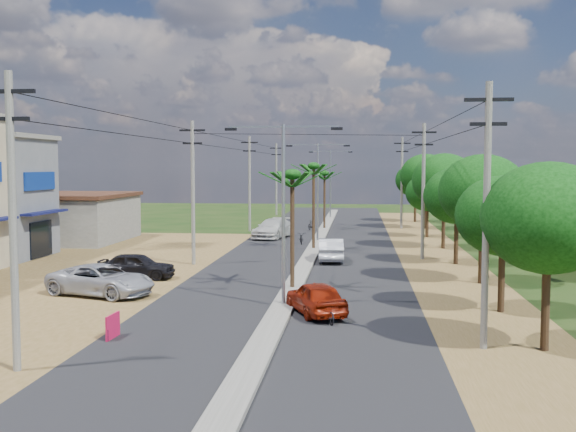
% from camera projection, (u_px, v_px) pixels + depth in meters
% --- Properties ---
extents(ground, '(160.00, 160.00, 0.00)m').
position_uv_depth(ground, '(283.00, 308.00, 29.56)').
color(ground, black).
rests_on(ground, ground).
extents(road, '(12.00, 110.00, 0.04)m').
position_uv_depth(road, '(308.00, 260.00, 44.43)').
color(road, black).
rests_on(road, ground).
extents(median, '(1.00, 90.00, 0.18)m').
position_uv_depth(median, '(312.00, 253.00, 47.40)').
color(median, '#605E56').
rests_on(median, ground).
extents(dirt_lot_west, '(18.00, 46.00, 0.04)m').
position_uv_depth(dirt_lot_west, '(42.00, 273.00, 39.04)').
color(dirt_lot_west, brown).
rests_on(dirt_lot_west, ground).
extents(dirt_shoulder_east, '(5.00, 90.00, 0.03)m').
position_uv_depth(dirt_shoulder_east, '(439.00, 262.00, 43.55)').
color(dirt_shoulder_east, brown).
rests_on(dirt_shoulder_east, ground).
extents(low_shed, '(10.40, 10.40, 3.95)m').
position_uv_depth(low_shed, '(62.00, 217.00, 55.38)').
color(low_shed, '#605E56').
rests_on(low_shed, ground).
extents(house_east_far, '(7.60, 7.50, 4.60)m').
position_uv_depth(house_east_far, '(576.00, 213.00, 54.98)').
color(house_east_far, gray).
rests_on(house_east_far, ground).
extents(tree_east_a, '(4.40, 4.40, 6.37)m').
position_uv_depth(tree_east_a, '(548.00, 218.00, 22.29)').
color(tree_east_a, black).
rests_on(tree_east_a, ground).
extents(tree_east_b, '(4.00, 4.00, 5.83)m').
position_uv_depth(tree_east_b, '(503.00, 216.00, 28.29)').
color(tree_east_b, black).
rests_on(tree_east_b, ground).
extents(tree_east_c, '(4.60, 4.60, 6.83)m').
position_uv_depth(tree_east_c, '(483.00, 192.00, 35.13)').
color(tree_east_c, black).
rests_on(tree_east_c, ground).
extents(tree_east_d, '(4.20, 4.20, 6.13)m').
position_uv_depth(tree_east_d, '(457.00, 196.00, 42.15)').
color(tree_east_d, black).
rests_on(tree_east_d, ground).
extents(tree_east_e, '(4.80, 4.80, 7.14)m').
position_uv_depth(tree_east_e, '(444.00, 181.00, 50.00)').
color(tree_east_e, black).
rests_on(tree_east_e, ground).
extents(tree_east_f, '(3.80, 3.80, 5.52)m').
position_uv_depth(tree_east_f, '(428.00, 193.00, 58.07)').
color(tree_east_f, black).
rests_on(tree_east_f, ground).
extents(tree_east_g, '(5.00, 5.00, 7.38)m').
position_uv_depth(tree_east_g, '(426.00, 176.00, 65.84)').
color(tree_east_g, black).
rests_on(tree_east_g, ground).
extents(tree_east_h, '(4.40, 4.40, 6.52)m').
position_uv_depth(tree_east_h, '(416.00, 180.00, 73.85)').
color(tree_east_h, black).
rests_on(tree_east_h, ground).
extents(palm_median_near, '(2.00, 2.00, 6.15)m').
position_uv_depth(palm_median_near, '(292.00, 180.00, 33.11)').
color(palm_median_near, black).
rests_on(palm_median_near, ground).
extents(palm_median_mid, '(2.00, 2.00, 6.55)m').
position_uv_depth(palm_median_mid, '(314.00, 170.00, 48.95)').
color(palm_median_mid, black).
rests_on(palm_median_mid, ground).
extents(palm_median_far, '(2.00, 2.00, 5.85)m').
position_uv_depth(palm_median_far, '(325.00, 176.00, 64.87)').
color(palm_median_far, black).
rests_on(palm_median_far, ground).
extents(streetlight_near, '(5.10, 0.18, 8.00)m').
position_uv_depth(streetlight_near, '(283.00, 199.00, 29.20)').
color(streetlight_near, gray).
rests_on(streetlight_near, ground).
extents(streetlight_mid, '(5.10, 0.18, 8.00)m').
position_uv_depth(streetlight_mid, '(318.00, 184.00, 53.99)').
color(streetlight_mid, gray).
rests_on(streetlight_mid, ground).
extents(streetlight_far, '(5.10, 0.18, 8.00)m').
position_uv_depth(streetlight_far, '(330.00, 178.00, 78.79)').
color(streetlight_far, gray).
rests_on(streetlight_far, ground).
extents(utility_pole_w_a, '(1.60, 0.24, 9.00)m').
position_uv_depth(utility_pole_w_a, '(13.00, 215.00, 20.00)').
color(utility_pole_w_a, '#605E56').
rests_on(utility_pole_w_a, ground).
extents(utility_pole_w_b, '(1.60, 0.24, 9.00)m').
position_uv_depth(utility_pole_w_b, '(193.00, 189.00, 41.82)').
color(utility_pole_w_b, '#605E56').
rests_on(utility_pole_w_b, ground).
extents(utility_pole_w_c, '(1.60, 0.24, 9.00)m').
position_uv_depth(utility_pole_w_c, '(250.00, 181.00, 63.64)').
color(utility_pole_w_c, '#605E56').
rests_on(utility_pole_w_c, ground).
extents(utility_pole_w_d, '(1.60, 0.24, 9.00)m').
position_uv_depth(utility_pole_w_d, '(276.00, 177.00, 84.47)').
color(utility_pole_w_d, '#605E56').
rests_on(utility_pole_w_d, ground).
extents(utility_pole_e_a, '(1.60, 0.24, 9.00)m').
position_uv_depth(utility_pole_e_a, '(486.00, 210.00, 22.47)').
color(utility_pole_e_a, '#605E56').
rests_on(utility_pole_e_a, ground).
extents(utility_pole_e_b, '(1.60, 0.24, 9.00)m').
position_uv_depth(utility_pole_e_b, '(423.00, 188.00, 44.29)').
color(utility_pole_e_b, '#605E56').
rests_on(utility_pole_e_b, ground).
extents(utility_pole_e_c, '(1.60, 0.24, 9.00)m').
position_uv_depth(utility_pole_e_c, '(402.00, 181.00, 66.11)').
color(utility_pole_e_c, '#605E56').
rests_on(utility_pole_e_c, ground).
extents(car_red_near, '(3.10, 4.39, 1.39)m').
position_uv_depth(car_red_near, '(316.00, 298.00, 28.05)').
color(car_red_near, maroon).
rests_on(car_red_near, ground).
extents(car_silver_mid, '(1.82, 4.58, 1.48)m').
position_uv_depth(car_silver_mid, '(331.00, 250.00, 43.66)').
color(car_silver_mid, '#A5A6AD').
rests_on(car_silver_mid, ground).
extents(car_white_far, '(3.52, 5.99, 1.63)m').
position_uv_depth(car_white_far, '(273.00, 229.00, 57.59)').
color(car_white_far, '#A9AAA5').
rests_on(car_white_far, ground).
extents(car_parked_silver, '(5.78, 3.92, 1.47)m').
position_uv_depth(car_parked_silver, '(101.00, 281.00, 32.14)').
color(car_parked_silver, '#A5A6AD').
rests_on(car_parked_silver, ground).
extents(car_parked_dark, '(4.18, 1.68, 1.42)m').
position_uv_depth(car_parked_dark, '(137.00, 266.00, 36.87)').
color(car_parked_dark, black).
rests_on(car_parked_dark, ground).
extents(moto_rider_east, '(1.05, 1.66, 0.82)m').
position_uv_depth(moto_rider_east, '(327.00, 313.00, 26.53)').
color(moto_rider_east, black).
rests_on(moto_rider_east, ground).
extents(moto_rider_west_a, '(0.86, 1.86, 0.94)m').
position_uv_depth(moto_rider_west_a, '(301.00, 239.00, 53.07)').
color(moto_rider_west_a, black).
rests_on(moto_rider_west_a, ground).
extents(moto_rider_west_b, '(1.08, 1.64, 0.96)m').
position_uv_depth(moto_rider_west_b, '(311.00, 226.00, 64.17)').
color(moto_rider_west_b, black).
rests_on(moto_rider_west_b, ground).
extents(roadside_sign, '(0.14, 1.10, 0.92)m').
position_uv_depth(roadside_sign, '(113.00, 327.00, 24.14)').
color(roadside_sign, '#AA0F39').
rests_on(roadside_sign, ground).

